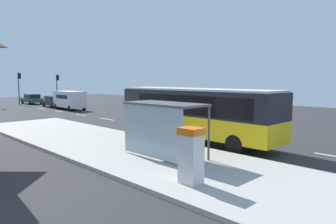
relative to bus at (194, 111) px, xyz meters
name	(u,v)px	position (x,y,z in m)	size (l,w,h in m)	color
ground_plane	(105,120)	(1.71, 12.49, -1.86)	(56.00, 92.00, 0.04)	#2D2D30
sidewalk_platform	(128,150)	(-4.69, 0.49, -1.75)	(6.20, 30.00, 0.18)	#ADAAA3
lane_stripe_seg_1	(247,142)	(1.96, -2.51, -1.84)	(0.16, 2.20, 0.01)	silver
lane_stripe_seg_2	(185,132)	(1.96, 2.49, -1.84)	(0.16, 2.20, 0.01)	silver
lane_stripe_seg_3	(141,125)	(1.96, 7.49, -1.84)	(0.16, 2.20, 0.01)	silver
lane_stripe_seg_4	(107,119)	(1.96, 12.49, -1.84)	(0.16, 2.20, 0.01)	silver
lane_stripe_seg_5	(80,115)	(1.96, 17.49, -1.84)	(0.16, 2.20, 0.01)	silver
lane_stripe_seg_6	(59,111)	(1.96, 22.49, -1.84)	(0.16, 2.20, 0.01)	silver
lane_stripe_seg_7	(42,109)	(1.96, 27.49, -1.84)	(0.16, 2.20, 0.01)	silver
bus	(194,111)	(0.00, 0.00, 0.00)	(2.71, 11.05, 3.21)	yellow
white_van	(69,99)	(3.91, 23.70, -0.50)	(2.18, 5.27, 2.30)	silver
sedan_near	(32,99)	(4.01, 36.07, -1.05)	(1.89, 4.42, 1.52)	#195933
sedan_far	(54,101)	(4.02, 28.40, -1.05)	(2.05, 4.50, 1.52)	black
ticket_machine	(191,155)	(-6.39, -5.33, -0.67)	(0.66, 0.76, 1.94)	silver
recycling_bin_yellow	(155,133)	(-2.49, 0.84, -1.19)	(0.52, 0.52, 0.95)	yellow
recycling_bin_blue	(147,132)	(-2.49, 1.54, -1.19)	(0.52, 0.52, 0.95)	blue
recycling_bin_orange	(139,131)	(-2.49, 2.24, -1.19)	(0.52, 0.52, 0.95)	orange
recycling_bin_green	(132,129)	(-2.49, 2.94, -1.19)	(0.52, 0.52, 0.95)	green
traffic_light_near_side	(57,84)	(7.22, 34.01, 1.19)	(0.49, 0.28, 4.53)	#2D2D2D
traffic_light_median	(19,83)	(2.11, 35.61, 1.35)	(0.49, 0.28, 4.78)	#2D2D2D
bus_shelter	(160,116)	(-4.70, -1.97, 0.25)	(1.80, 4.00, 2.50)	#4C4C51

